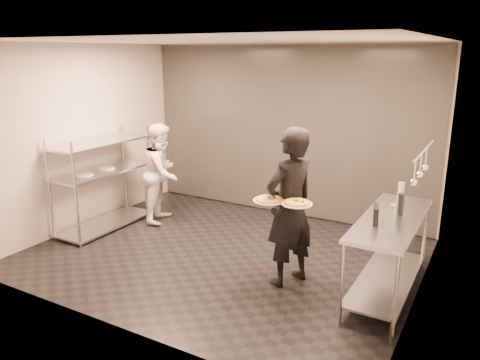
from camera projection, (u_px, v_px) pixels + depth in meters
The scene contains 13 objects.
room_shell at pixel (262, 139), 7.00m from camera, with size 5.00×4.00×2.80m.
pass_rack at pixel (103, 180), 7.19m from camera, with size 0.60×1.60×1.50m.
prep_counter at pixel (389, 243), 5.18m from camera, with size 0.60×1.80×0.92m.
utensil_rail at pixel (421, 164), 4.82m from camera, with size 0.07×1.20×0.31m.
waiter at pixel (290, 207), 5.38m from camera, with size 0.68×0.45×1.88m, color black.
chef at pixel (162, 173), 7.49m from camera, with size 0.77×0.60×1.59m, color silver.
pizza_plate_near at pixel (269, 200), 5.22m from camera, with size 0.36×0.36×0.05m.
pizza_plate_far at pixel (297, 203), 5.07m from camera, with size 0.34×0.34×0.05m.
salad_plate at pixel (291, 164), 5.54m from camera, with size 0.27×0.27×0.07m.
pos_monitor at pixel (376, 214), 4.94m from camera, with size 0.05×0.25×0.18m, color black.
bottle_green at pixel (401, 193), 5.55m from camera, with size 0.07×0.07×0.26m, color gray.
bottle_clear at pixel (392, 213), 4.96m from camera, with size 0.06×0.06×0.19m, color gray.
bottle_dark at pixel (401, 204), 5.16m from camera, with size 0.07×0.07×0.25m, color black.
Camera 1 is at (3.10, -5.00, 2.67)m, focal length 35.00 mm.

